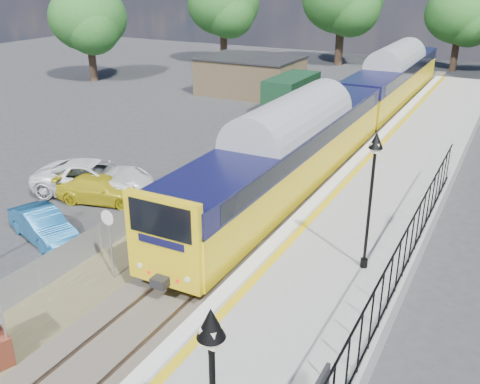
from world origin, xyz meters
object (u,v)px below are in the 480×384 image
Objects in this scene: speed_sign at (109,234)px; car_white at (94,178)px; victorian_lamp_north at (373,170)px; car_yellow at (102,189)px; train at (356,103)px; victorian_lamp_south at (212,375)px; car_blue at (43,225)px.

speed_sign reaches higher than car_white.
victorian_lamp_north is 1.09× the size of car_yellow.
victorian_lamp_north reaches higher than train.
car_blue is at bearing 148.18° from victorian_lamp_south.
train is 9.64× the size of car_yellow.
victorian_lamp_north is at bearing 91.15° from victorian_lamp_south.
speed_sign is at bearing -84.56° from car_blue.
car_white is at bearing 170.38° from victorian_lamp_north.
speed_sign is at bearing -150.50° from car_yellow.
train is 10.72× the size of car_blue.
speed_sign reaches higher than car_blue.
victorian_lamp_south is 10.00m from victorian_lamp_north.
speed_sign is (-8.00, 6.65, -2.52)m from victorian_lamp_south.
victorian_lamp_south and victorian_lamp_north have the same top height.
victorian_lamp_north is 13.33m from car_yellow.
train is at bearing 107.64° from victorian_lamp_north.
car_yellow is at bearing 137.80° from victorian_lamp_south.
speed_sign is (-7.80, -3.35, -2.52)m from victorian_lamp_north.
car_white is at bearing 138.51° from victorian_lamp_south.
car_white is at bearing 139.15° from speed_sign.
car_white is (-13.74, 2.33, -3.51)m from victorian_lamp_north.
victorian_lamp_south is at bearing -88.85° from victorian_lamp_north.
car_white is (-5.94, 5.67, -0.99)m from speed_sign.
victorian_lamp_north reaches higher than car_blue.
car_yellow is (-12.90, 11.70, -3.68)m from victorian_lamp_south.
victorian_lamp_south is at bearing -146.88° from car_yellow.
victorian_lamp_north is 1.21× the size of car_blue.
victorian_lamp_north is 8.85m from speed_sign.
train reaches higher than speed_sign.
speed_sign is at bearing -97.12° from train.
train is 16.79m from car_yellow.
victorian_lamp_north is 14.37m from car_white.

